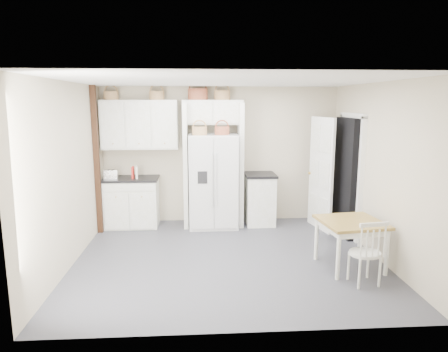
{
  "coord_description": "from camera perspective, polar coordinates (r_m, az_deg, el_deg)",
  "views": [
    {
      "loc": [
        -0.41,
        -5.68,
        2.31
      ],
      "look_at": [
        -0.03,
        0.4,
        1.18
      ],
      "focal_mm": 32.0,
      "sensor_mm": 36.0,
      "label": 1
    }
  ],
  "objects": [
    {
      "name": "refrigerator",
      "position": [
        7.44,
        -1.53,
        -0.7
      ],
      "size": [
        0.9,
        0.72,
        1.73
      ],
      "primitive_type": "cube",
      "color": "silver",
      "rests_on": "floor"
    },
    {
      "name": "basket_fridge_a",
      "position": [
        7.21,
        -3.52,
        6.46
      ],
      "size": [
        0.27,
        0.27,
        0.14
      ],
      "primitive_type": "cylinder",
      "color": "#9A6F41",
      "rests_on": "refrigerator"
    },
    {
      "name": "doorway_void",
      "position": [
        7.27,
        17.16,
        -0.15
      ],
      "size": [
        0.18,
        0.85,
        2.05
      ],
      "primitive_type": "cube",
      "color": "black",
      "rests_on": "floor"
    },
    {
      "name": "wall_right",
      "position": [
        6.35,
        21.21,
        0.64
      ],
      "size": [
        0.0,
        4.0,
        4.0
      ],
      "primitive_type": "plane",
      "rotation": [
        1.57,
        0.0,
        -1.57
      ],
      "color": "#B4AA8F",
      "rests_on": "floor"
    },
    {
      "name": "cookbook_cream",
      "position": [
        7.5,
        -12.37,
        0.52
      ],
      "size": [
        0.05,
        0.15,
        0.23
      ],
      "primitive_type": "cube",
      "rotation": [
        0.0,
        0.0,
        0.13
      ],
      "color": "white",
      "rests_on": "counter_left"
    },
    {
      "name": "basket_upper_c",
      "position": [
        7.55,
        -9.58,
        11.27
      ],
      "size": [
        0.28,
        0.28,
        0.16
      ],
      "primitive_type": "cylinder",
      "color": "#9A6F41",
      "rests_on": "upper_cabinet"
    },
    {
      "name": "cookbook_red",
      "position": [
        7.51,
        -12.88,
        0.49
      ],
      "size": [
        0.03,
        0.15,
        0.22
      ],
      "primitive_type": "cube",
      "rotation": [
        0.0,
        0.0,
        -0.0
      ],
      "color": "red",
      "rests_on": "counter_left"
    },
    {
      "name": "base_cab_left",
      "position": [
        7.71,
        -12.98,
        -3.77
      ],
      "size": [
        0.96,
        0.61,
        0.89
      ],
      "primitive_type": "cube",
      "color": "beige",
      "rests_on": "floor"
    },
    {
      "name": "wall_left",
      "position": [
        6.05,
        -21.24,
        0.18
      ],
      "size": [
        0.0,
        4.0,
        4.0
      ],
      "primitive_type": "plane",
      "rotation": [
        1.57,
        0.0,
        1.57
      ],
      "color": "#B4AA8F",
      "rests_on": "floor"
    },
    {
      "name": "wall_back",
      "position": [
        7.76,
        -0.54,
        3.02
      ],
      "size": [
        4.5,
        0.0,
        4.5
      ],
      "primitive_type": "plane",
      "rotation": [
        1.57,
        0.0,
        0.0
      ],
      "color": "#B4AA8F",
      "rests_on": "floor"
    },
    {
      "name": "door_slab",
      "position": [
        7.46,
        13.68,
        0.29
      ],
      "size": [
        0.21,
        0.79,
        2.05
      ],
      "primitive_type": "cube",
      "rotation": [
        0.0,
        0.0,
        -1.36
      ],
      "color": "white",
      "rests_on": "floor"
    },
    {
      "name": "dining_table",
      "position": [
        5.97,
        17.55,
        -9.25
      ],
      "size": [
        0.91,
        0.91,
        0.68
      ],
      "primitive_type": "cube",
      "rotation": [
        0.0,
        0.0,
        0.12
      ],
      "color": "olive",
      "rests_on": "floor"
    },
    {
      "name": "upper_cabinet",
      "position": [
        7.6,
        -11.94,
        7.18
      ],
      "size": [
        1.4,
        0.34,
        0.9
      ],
      "primitive_type": "cube",
      "color": "beige",
      "rests_on": "wall_back"
    },
    {
      "name": "fridge_panel_left",
      "position": [
        7.47,
        -5.48,
        1.52
      ],
      "size": [
        0.08,
        0.6,
        2.3
      ],
      "primitive_type": "cube",
      "color": "beige",
      "rests_on": "floor"
    },
    {
      "name": "base_cab_right",
      "position": [
        7.69,
        5.12,
        -3.4
      ],
      "size": [
        0.53,
        0.64,
        0.94
      ],
      "primitive_type": "cube",
      "color": "beige",
      "rests_on": "floor"
    },
    {
      "name": "floor",
      "position": [
        6.14,
        0.5,
        -11.58
      ],
      "size": [
        4.5,
        4.5,
        0.0
      ],
      "primitive_type": "plane",
      "color": "#3E3F4A",
      "rests_on": "ground"
    },
    {
      "name": "windsor_chair",
      "position": [
        5.5,
        19.47,
        -10.35
      ],
      "size": [
        0.45,
        0.41,
        0.82
      ],
      "primitive_type": "cube",
      "rotation": [
        0.0,
        0.0,
        0.13
      ],
      "color": "beige",
      "rests_on": "floor"
    },
    {
      "name": "trim_post",
      "position": [
        7.32,
        -17.73,
        2.07
      ],
      "size": [
        0.09,
        0.09,
        2.6
      ],
      "primitive_type": "cube",
      "color": "#361F0F",
      "rests_on": "floor"
    },
    {
      "name": "basket_upper_a",
      "position": [
        7.68,
        -15.83,
        10.98
      ],
      "size": [
        0.27,
        0.27,
        0.15
      ],
      "primitive_type": "cylinder",
      "color": "#9A6F41",
      "rests_on": "upper_cabinet"
    },
    {
      "name": "counter_right",
      "position": [
        7.59,
        5.18,
        0.19
      ],
      "size": [
        0.57,
        0.68,
        0.04
      ],
      "primitive_type": "cube",
      "color": "black",
      "rests_on": "base_cab_right"
    },
    {
      "name": "fridge_panel_right",
      "position": [
        7.51,
        2.33,
        1.61
      ],
      "size": [
        0.08,
        0.6,
        2.3
      ],
      "primitive_type": "cube",
      "color": "beige",
      "rests_on": "floor"
    },
    {
      "name": "basket_fridge_b",
      "position": [
        7.22,
        -0.28,
        6.49
      ],
      "size": [
        0.26,
        0.26,
        0.14
      ],
      "primitive_type": "cylinder",
      "color": "maroon",
      "rests_on": "refrigerator"
    },
    {
      "name": "basket_bridge_a",
      "position": [
        7.51,
        -3.77,
        11.56
      ],
      "size": [
        0.36,
        0.36,
        0.2
      ],
      "primitive_type": "cylinder",
      "color": "maroon",
      "rests_on": "bridge_cabinet"
    },
    {
      "name": "ceiling",
      "position": [
        5.7,
        0.54,
        13.42
      ],
      "size": [
        4.5,
        4.5,
        0.0
      ],
      "primitive_type": "plane",
      "color": "white",
      "rests_on": "wall_back"
    },
    {
      "name": "counter_left",
      "position": [
        7.62,
        -13.12,
        -0.37
      ],
      "size": [
        1.0,
        0.65,
        0.04
      ],
      "primitive_type": "cube",
      "color": "black",
      "rests_on": "base_cab_left"
    },
    {
      "name": "bridge_cabinet",
      "position": [
        7.52,
        -1.64,
        9.09
      ],
      "size": [
        1.12,
        0.34,
        0.45
      ],
      "primitive_type": "cube",
      "color": "beige",
      "rests_on": "wall_back"
    },
    {
      "name": "toaster",
      "position": [
        7.56,
        -15.84,
        0.22
      ],
      "size": [
        0.25,
        0.15,
        0.17
      ],
      "primitive_type": "cube",
      "rotation": [
        0.0,
        0.0,
        0.04
      ],
      "color": "silver",
      "rests_on": "counter_left"
    },
    {
      "name": "basket_bridge_b",
      "position": [
        7.52,
        -0.27,
        11.46
      ],
      "size": [
        0.3,
        0.3,
        0.17
      ],
      "primitive_type": "cylinder",
      "color": "#9A6F41",
      "rests_on": "bridge_cabinet"
    }
  ]
}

